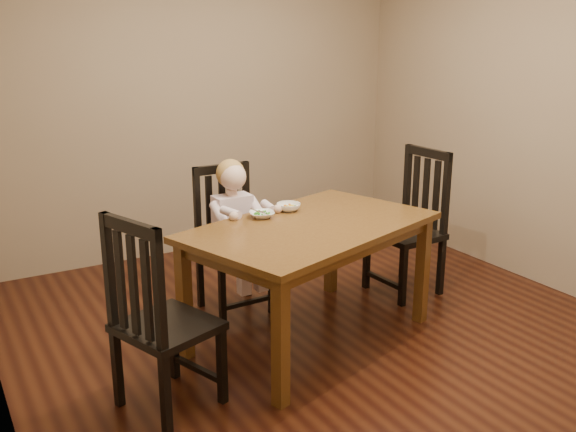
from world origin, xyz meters
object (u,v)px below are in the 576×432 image
chair_left (158,319)px  bowl_veg (289,207)px  dining_table (311,238)px  bowl_peas (262,215)px  chair_child (231,242)px  toddler (234,223)px  chair_right (411,225)px

chair_left → bowl_veg: size_ratio=6.77×
dining_table → bowl_peas: size_ratio=11.15×
chair_child → bowl_peas: size_ratio=6.51×
bowl_peas → bowl_veg: 0.24m
bowl_peas → bowl_veg: bowl_veg is taller
chair_child → bowl_veg: chair_child is taller
toddler → bowl_veg: (0.26, -0.32, 0.16)m
chair_left → chair_right: 2.33m
chair_left → bowl_veg: 1.36m
chair_right → bowl_peas: 1.35m
chair_left → dining_table: bearing=85.9°
chair_right → toddler: 1.39m
chair_left → toddler: 1.32m
bowl_veg → chair_left: bearing=-151.2°
bowl_veg → dining_table: bearing=-95.0°
chair_child → toddler: chair_child is taller
bowl_veg → chair_child: bearing=125.0°
chair_right → toddler: (-1.34, 0.34, 0.13)m
chair_left → toddler: size_ratio=1.82×
toddler → bowl_peas: 0.41m
chair_right → chair_left: bearing=102.4°
dining_table → bowl_veg: 0.36m
toddler → chair_right: bearing=164.6°
dining_table → bowl_veg: size_ratio=11.12×
chair_right → bowl_veg: chair_right is taller
chair_right → bowl_veg: (-1.08, 0.02, 0.29)m
dining_table → chair_left: size_ratio=1.64×
toddler → bowl_peas: (0.03, -0.38, 0.15)m
dining_table → bowl_peas: bowl_peas is taller
chair_child → chair_left: (-0.90, -1.01, 0.02)m
dining_table → bowl_veg: (0.03, 0.34, 0.12)m
bowl_peas → dining_table: bearing=-53.7°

